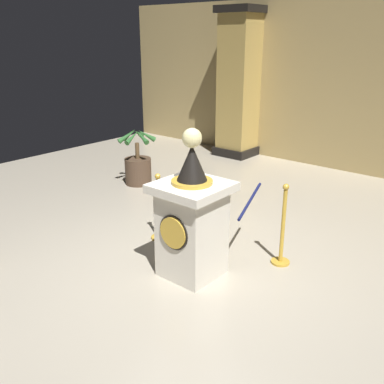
% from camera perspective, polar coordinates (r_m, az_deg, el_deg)
% --- Properties ---
extents(ground_plane, '(12.73, 12.73, 0.00)m').
position_cam_1_polar(ground_plane, '(5.61, -0.49, -9.71)').
color(ground_plane, '#B2A893').
extents(back_wall, '(12.73, 0.16, 3.54)m').
position_cam_1_polar(back_wall, '(9.70, 21.33, 12.63)').
color(back_wall, tan).
rests_on(back_wall, ground_plane).
extents(pedestal_clock, '(0.80, 0.80, 1.81)m').
position_cam_1_polar(pedestal_clock, '(5.14, -0.03, -3.71)').
color(pedestal_clock, silver).
rests_on(pedestal_clock, ground_plane).
extents(stanchion_near, '(0.24, 0.24, 1.08)m').
position_cam_1_polar(stanchion_near, '(5.63, 11.75, -5.69)').
color(stanchion_near, gold).
rests_on(stanchion_near, ground_plane).
extents(stanchion_far, '(0.24, 0.24, 0.98)m').
position_cam_1_polar(stanchion_far, '(6.21, -4.38, -3.25)').
color(stanchion_far, gold).
rests_on(stanchion_far, ground_plane).
extents(velvet_rope, '(1.13, 1.11, 0.22)m').
position_cam_1_polar(velvet_rope, '(5.69, 3.36, -0.53)').
color(velvet_rope, '#141947').
extents(column_left, '(0.92, 0.92, 3.40)m').
position_cam_1_polar(column_left, '(10.54, 6.19, 13.85)').
color(column_left, black).
rests_on(column_left, ground_plane).
extents(potted_palm_left, '(0.75, 0.70, 1.13)m').
position_cam_1_polar(potted_palm_left, '(8.58, -7.12, 3.41)').
color(potted_palm_left, '#4C3828').
rests_on(potted_palm_left, ground_plane).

